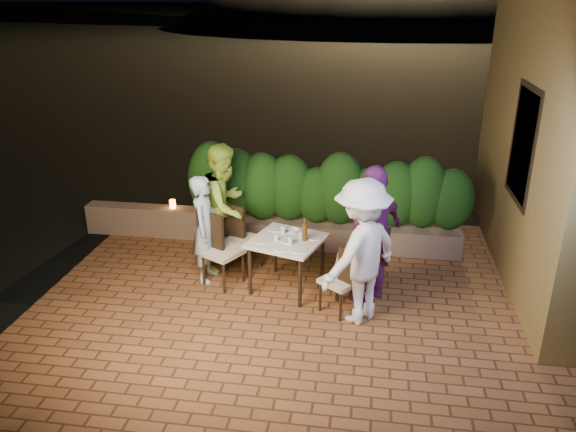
% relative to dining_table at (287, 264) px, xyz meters
% --- Properties ---
extents(ground, '(400.00, 400.00, 0.00)m').
position_rel_dining_table_xyz_m(ground, '(0.23, -0.79, -0.40)').
color(ground, black).
rests_on(ground, ground).
extents(terrace_floor, '(7.00, 6.00, 0.15)m').
position_rel_dining_table_xyz_m(terrace_floor, '(0.23, -0.29, -0.45)').
color(terrace_floor, brown).
rests_on(terrace_floor, ground).
extents(window_pane, '(0.08, 1.00, 1.40)m').
position_rel_dining_table_xyz_m(window_pane, '(3.05, 0.71, 1.62)').
color(window_pane, black).
rests_on(window_pane, building_wall).
extents(window_frame, '(0.06, 1.15, 1.55)m').
position_rel_dining_table_xyz_m(window_frame, '(3.04, 0.71, 1.62)').
color(window_frame, black).
rests_on(window_frame, building_wall).
extents(planter, '(4.20, 0.55, 0.40)m').
position_rel_dining_table_xyz_m(planter, '(0.43, 1.51, -0.17)').
color(planter, brown).
rests_on(planter, ground).
extents(hedge, '(4.00, 0.70, 1.10)m').
position_rel_dining_table_xyz_m(hedge, '(0.43, 1.51, 0.57)').
color(hedge, '#184011').
rests_on(hedge, planter).
extents(parapet, '(2.20, 0.30, 0.50)m').
position_rel_dining_table_xyz_m(parapet, '(-2.57, 1.51, -0.12)').
color(parapet, brown).
rests_on(parapet, ground).
extents(hill, '(52.00, 40.00, 22.00)m').
position_rel_dining_table_xyz_m(hill, '(2.23, 59.21, -4.38)').
color(hill, black).
rests_on(hill, ground).
extents(dining_table, '(1.13, 1.13, 0.75)m').
position_rel_dining_table_xyz_m(dining_table, '(0.00, 0.00, 0.00)').
color(dining_table, white).
rests_on(dining_table, ground).
extents(plate_nw, '(0.20, 0.20, 0.01)m').
position_rel_dining_table_xyz_m(plate_nw, '(-0.34, -0.12, 0.38)').
color(plate_nw, white).
rests_on(plate_nw, dining_table).
extents(plate_sw, '(0.21, 0.21, 0.01)m').
position_rel_dining_table_xyz_m(plate_sw, '(-0.21, 0.32, 0.38)').
color(plate_sw, white).
rests_on(plate_sw, dining_table).
extents(plate_ne, '(0.23, 0.23, 0.01)m').
position_rel_dining_table_xyz_m(plate_ne, '(0.19, -0.31, 0.38)').
color(plate_ne, white).
rests_on(plate_ne, dining_table).
extents(plate_se, '(0.21, 0.21, 0.01)m').
position_rel_dining_table_xyz_m(plate_se, '(0.36, 0.11, 0.38)').
color(plate_se, white).
rests_on(plate_se, dining_table).
extents(plate_centre, '(0.23, 0.23, 0.01)m').
position_rel_dining_table_xyz_m(plate_centre, '(0.03, -0.04, 0.38)').
color(plate_centre, white).
rests_on(plate_centre, dining_table).
extents(plate_front, '(0.22, 0.22, 0.01)m').
position_rel_dining_table_xyz_m(plate_front, '(-0.02, -0.31, 0.38)').
color(plate_front, white).
rests_on(plate_front, dining_table).
extents(glass_nw, '(0.06, 0.06, 0.10)m').
position_rel_dining_table_xyz_m(glass_nw, '(-0.13, -0.08, 0.43)').
color(glass_nw, silver).
rests_on(glass_nw, dining_table).
extents(glass_sw, '(0.07, 0.07, 0.12)m').
position_rel_dining_table_xyz_m(glass_sw, '(-0.08, 0.19, 0.43)').
color(glass_sw, silver).
rests_on(glass_sw, dining_table).
extents(glass_ne, '(0.07, 0.07, 0.11)m').
position_rel_dining_table_xyz_m(glass_ne, '(0.07, -0.17, 0.43)').
color(glass_ne, silver).
rests_on(glass_ne, dining_table).
extents(glass_se, '(0.06, 0.06, 0.11)m').
position_rel_dining_table_xyz_m(glass_se, '(0.18, 0.07, 0.43)').
color(glass_se, silver).
rests_on(glass_se, dining_table).
extents(beer_bottle, '(0.06, 0.06, 0.33)m').
position_rel_dining_table_xyz_m(beer_bottle, '(0.24, -0.01, 0.54)').
color(beer_bottle, '#51320D').
rests_on(beer_bottle, dining_table).
extents(bowl, '(0.22, 0.22, 0.04)m').
position_rel_dining_table_xyz_m(bowl, '(0.06, 0.26, 0.39)').
color(bowl, white).
rests_on(bowl, dining_table).
extents(chair_left_front, '(0.65, 0.65, 1.03)m').
position_rel_dining_table_xyz_m(chair_left_front, '(-0.91, 0.01, 0.14)').
color(chair_left_front, black).
rests_on(chair_left_front, ground).
extents(chair_left_back, '(0.58, 0.58, 0.98)m').
position_rel_dining_table_xyz_m(chair_left_back, '(-0.72, 0.51, 0.11)').
color(chair_left_back, black).
rests_on(chair_left_back, ground).
extents(chair_right_front, '(0.60, 0.60, 0.92)m').
position_rel_dining_table_xyz_m(chair_right_front, '(0.76, -0.49, 0.09)').
color(chair_right_front, black).
rests_on(chair_right_front, ground).
extents(chair_right_back, '(0.49, 0.49, 1.03)m').
position_rel_dining_table_xyz_m(chair_right_back, '(0.92, -0.05, 0.14)').
color(chair_right_back, black).
rests_on(chair_right_back, ground).
extents(diner_blue, '(0.38, 0.57, 1.55)m').
position_rel_dining_table_xyz_m(diner_blue, '(-1.17, 0.12, 0.40)').
color(diner_blue, '#9FBBCD').
rests_on(diner_blue, ground).
extents(diner_green, '(0.91, 1.05, 1.87)m').
position_rel_dining_table_xyz_m(diner_green, '(-1.02, 0.64, 0.56)').
color(diner_green, '#A2CA3F').
rests_on(diner_green, ground).
extents(diner_white, '(1.30, 1.36, 1.86)m').
position_rel_dining_table_xyz_m(diner_white, '(1.01, -0.62, 0.55)').
color(diner_white, white).
rests_on(diner_white, ground).
extents(diner_purple, '(1.01, 1.17, 1.88)m').
position_rel_dining_table_xyz_m(diner_purple, '(1.16, -0.11, 0.56)').
color(diner_purple, '#712673').
rests_on(diner_purple, ground).
extents(parapet_lamp, '(0.10, 0.10, 0.14)m').
position_rel_dining_table_xyz_m(parapet_lamp, '(-2.16, 1.51, 0.20)').
color(parapet_lamp, orange).
rests_on(parapet_lamp, parapet).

